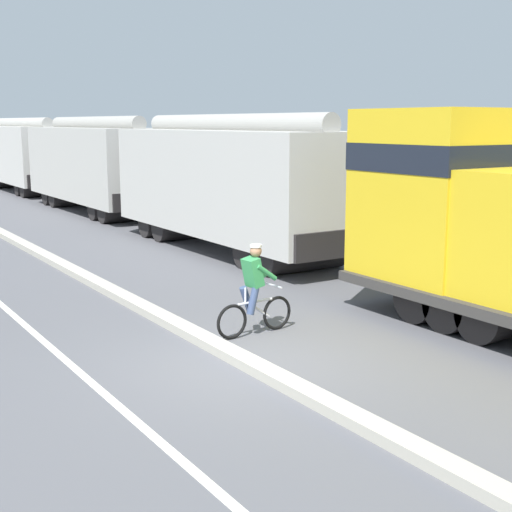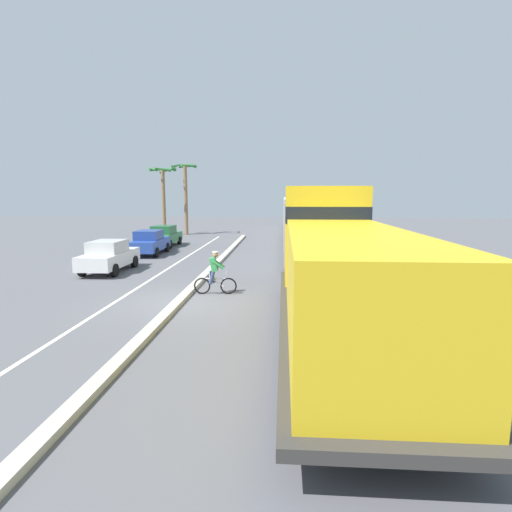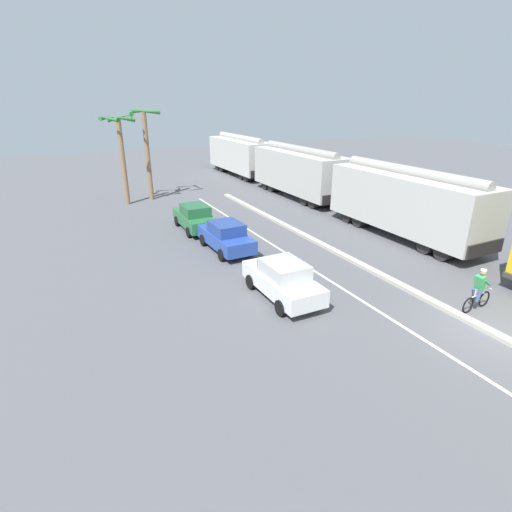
# 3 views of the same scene
# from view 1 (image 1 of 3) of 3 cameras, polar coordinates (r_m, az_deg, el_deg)

# --- Properties ---
(ground_plane) EXTENTS (120.00, 120.00, 0.00)m
(ground_plane) POSITION_cam_1_polar(r_m,az_deg,el_deg) (11.86, -0.96, -8.71)
(ground_plane) COLOR #56565B
(median_curb) EXTENTS (0.36, 36.00, 0.16)m
(median_curb) POSITION_cam_1_polar(r_m,az_deg,el_deg) (17.03, -11.67, -2.64)
(median_curb) COLOR #B2AD9E
(median_curb) RESTS_ON ground
(lane_stripe) EXTENTS (0.14, 36.00, 0.01)m
(lane_stripe) POSITION_cam_1_polar(r_m,az_deg,el_deg) (16.38, -19.52, -3.85)
(lane_stripe) COLOR silver
(lane_stripe) RESTS_ON ground
(hopper_car_lead) EXTENTS (2.90, 10.60, 4.18)m
(hopper_car_lead) POSITION_cam_1_polar(r_m,az_deg,el_deg) (21.94, -2.15, 5.79)
(hopper_car_lead) COLOR #B9B6AF
(hopper_car_lead) RESTS_ON ground
(hopper_car_middle) EXTENTS (2.90, 10.60, 4.18)m
(hopper_car_middle) POSITION_cam_1_polar(r_m,az_deg,el_deg) (32.44, -12.73, 7.11)
(hopper_car_middle) COLOR #B4B1AA
(hopper_car_middle) RESTS_ON ground
(hopper_car_trailing) EXTENTS (2.90, 10.60, 4.18)m
(hopper_car_trailing) POSITION_cam_1_polar(r_m,az_deg,el_deg) (43.50, -18.07, 7.69)
(hopper_car_trailing) COLOR beige
(hopper_car_trailing) RESTS_ON ground
(cyclist) EXTENTS (1.71, 0.48, 1.71)m
(cyclist) POSITION_cam_1_polar(r_m,az_deg,el_deg) (13.28, -0.15, -2.91)
(cyclist) COLOR black
(cyclist) RESTS_ON ground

